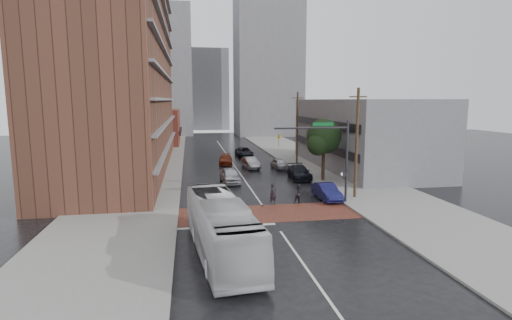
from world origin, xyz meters
TOP-DOWN VIEW (x-y plane):
  - ground at (0.00, 0.00)m, footprint 160.00×160.00m
  - crosswalk at (0.00, 0.50)m, footprint 14.00×5.00m
  - sidewalk_west at (-11.50, 25.00)m, footprint 9.00×90.00m
  - sidewalk_east at (11.50, 25.00)m, footprint 9.00×90.00m
  - apartment_block at (-14.00, 24.00)m, footprint 10.00×44.00m
  - storefront_west at (-12.00, 54.00)m, footprint 8.00×16.00m
  - building_east at (16.50, 20.00)m, footprint 11.00×26.00m
  - distant_tower_west at (-14.00, 78.00)m, footprint 18.00×16.00m
  - distant_tower_east at (14.00, 72.00)m, footprint 16.00×14.00m
  - distant_tower_center at (0.00, 95.00)m, footprint 12.00×10.00m
  - street_tree at (8.52, 12.03)m, footprint 4.20×4.10m
  - signal_mast at (5.85, 2.50)m, footprint 6.50×0.30m
  - utility_pole_near at (8.80, 4.00)m, footprint 1.60×0.26m
  - utility_pole_far at (8.80, 24.00)m, footprint 1.60×0.26m
  - transit_bus at (-4.32, -7.29)m, footprint 3.93×11.94m
  - pedestrian_a at (0.97, 3.00)m, footprint 0.79×0.64m
  - pedestrian_b at (3.24, 2.99)m, footprint 0.89×0.72m
  - car_travel_a at (-1.76, 12.77)m, footprint 2.16×4.81m
  - car_travel_b at (1.87, 21.52)m, footprint 2.13×4.66m
  - car_travel_c at (-1.05, 25.68)m, footprint 2.27×4.70m
  - suv_travel at (2.52, 32.66)m, footprint 2.51×5.25m
  - car_parked_near at (6.12, 4.00)m, footprint 1.64×4.45m
  - car_parked_mid at (6.30, 13.73)m, footprint 2.32×5.24m
  - car_parked_far at (5.54, 20.44)m, footprint 2.11×4.18m

SIDE VIEW (x-z plane):
  - ground at x=0.00m, z-range 0.00..0.00m
  - crosswalk at x=0.00m, z-range 0.00..0.02m
  - sidewalk_west at x=-11.50m, z-range 0.00..0.15m
  - sidewalk_east at x=11.50m, z-range 0.00..0.15m
  - car_travel_c at x=-1.05m, z-range 0.00..1.32m
  - car_parked_far at x=5.54m, z-range 0.00..1.37m
  - suv_travel at x=2.52m, z-range 0.00..1.44m
  - car_parked_near at x=6.12m, z-range 0.00..1.46m
  - car_travel_b at x=1.87m, z-range 0.00..1.48m
  - car_parked_mid at x=6.30m, z-range 0.00..1.50m
  - car_travel_a at x=-1.76m, z-range 0.00..1.61m
  - pedestrian_b at x=3.24m, z-range 0.00..1.74m
  - pedestrian_a at x=0.97m, z-range 0.00..1.87m
  - transit_bus at x=-4.32m, z-range 0.00..3.26m
  - storefront_west at x=-12.00m, z-range 0.00..7.00m
  - building_east at x=16.50m, z-range 0.00..9.00m
  - signal_mast at x=5.85m, z-range 1.13..8.33m
  - street_tree at x=8.52m, z-range 1.28..8.18m
  - utility_pole_near at x=8.80m, z-range 0.14..10.14m
  - utility_pole_far at x=8.80m, z-range 0.14..10.14m
  - distant_tower_center at x=0.00m, z-range 0.00..24.00m
  - apartment_block at x=-14.00m, z-range 0.00..28.00m
  - distant_tower_west at x=-14.00m, z-range 0.00..32.00m
  - distant_tower_east at x=14.00m, z-range 0.00..36.00m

